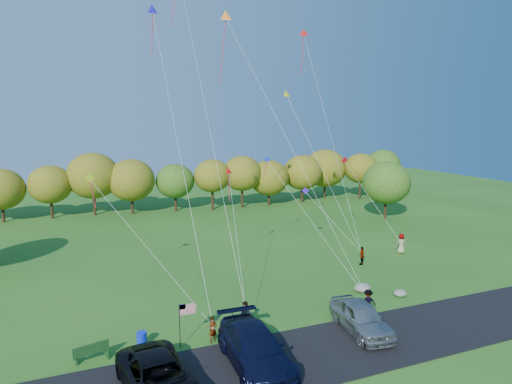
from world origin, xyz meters
The scene contains 17 objects.
ground centered at (0.00, 0.00, 0.00)m, with size 140.00×140.00×0.00m, color #245C1A.
asphalt_lane centered at (0.00, -4.00, 0.03)m, with size 44.00×6.00×0.06m, color black.
treeline centered at (2.96, 35.47, 4.49)m, with size 75.67×27.21×7.80m.
minivan_dark centered at (-9.73, -4.65, 0.93)m, with size 2.90×6.29×1.75m, color black.
minivan_navy centered at (-4.65, -3.99, 1.03)m, with size 2.71×6.67×1.94m, color black.
minivan_silver centered at (2.69, -2.84, 0.97)m, with size 2.14×5.32×1.81m, color gray.
flyer_a centered at (-5.87, -0.57, 0.76)m, with size 0.56×0.36×1.52m, color #4C4C59.
flyer_b centered at (-3.44, 0.43, 0.83)m, with size 0.81×0.63×1.67m, color #4C4C59.
flyer_c centered at (4.69, -0.80, 0.83)m, with size 1.07×0.62×1.66m, color #4C4C59.
flyer_d centered at (10.41, 7.90, 0.82)m, with size 0.96×0.40×1.64m, color #4C4C59.
flyer_e centered at (15.87, 9.27, 0.97)m, with size 0.95×0.62×1.95m, color #4C4C59.
park_bench centered at (-12.44, -0.19, 0.56)m, with size 1.86×0.75×1.04m.
trash_barrel centered at (-9.73, 0.49, 0.42)m, with size 0.56×0.56×0.85m, color #0D27D1.
flag_assembly centered at (-7.48, -0.51, 1.93)m, with size 0.95×0.62×2.57m.
boulder_near centered at (6.64, 2.53, 0.33)m, with size 1.32×1.04×0.66m, color #9F968B.
boulder_far centered at (8.66, 0.75, 0.26)m, with size 0.99×0.82×0.51m, color slate.
kites_aloft centered at (0.85, 14.55, 18.51)m, with size 25.34×11.22×20.80m.
Camera 1 is at (-12.99, -24.19, 12.73)m, focal length 32.00 mm.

